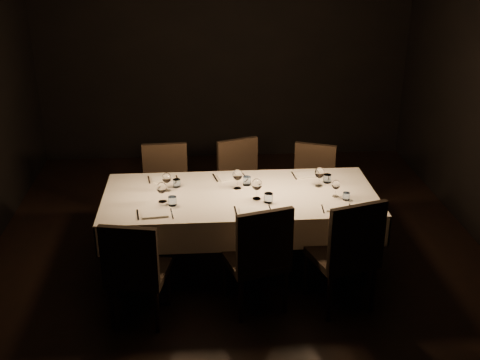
{
  "coord_description": "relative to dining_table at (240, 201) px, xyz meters",
  "views": [
    {
      "loc": [
        -0.37,
        -5.04,
        3.08
      ],
      "look_at": [
        0.0,
        0.0,
        0.9
      ],
      "focal_mm": 45.0,
      "sensor_mm": 36.0,
      "label": 1
    }
  ],
  "objects": [
    {
      "name": "chair_near_left",
      "position": [
        -0.91,
        -0.85,
        -0.16
      ],
      "size": [
        0.54,
        0.54,
        0.95
      ],
      "rotation": [
        0.0,
        0.0,
        2.94
      ],
      "color": "black",
      "rests_on": "ground"
    },
    {
      "name": "place_setting_far_left",
      "position": [
        -0.67,
        0.22,
        0.14
      ],
      "size": [
        0.33,
        0.4,
        0.18
      ],
      "rotation": [
        0.0,
        0.0,
        0.14
      ],
      "color": "silver",
      "rests_on": "dining_table"
    },
    {
      "name": "place_setting_far_center",
      "position": [
        -0.01,
        0.22,
        0.15
      ],
      "size": [
        0.37,
        0.41,
        0.19
      ],
      "rotation": [
        0.0,
        0.0,
        0.21
      ],
      "color": "silver",
      "rests_on": "dining_table"
    },
    {
      "name": "place_setting_near_right",
      "position": [
        0.87,
        -0.22,
        0.14
      ],
      "size": [
        0.29,
        0.39,
        0.16
      ],
      "rotation": [
        0.0,
        0.0,
        -0.07
      ],
      "color": "silver",
      "rests_on": "dining_table"
    },
    {
      "name": "room",
      "position": [
        0.0,
        0.0,
        0.81
      ],
      "size": [
        5.01,
        6.01,
        3.01
      ],
      "color": "black",
      "rests_on": "ground"
    },
    {
      "name": "place_setting_far_right",
      "position": [
        0.77,
        0.22,
        0.15
      ],
      "size": [
        0.35,
        0.41,
        0.19
      ],
      "rotation": [
        0.0,
        0.0,
        0.09
      ],
      "color": "silver",
      "rests_on": "dining_table"
    },
    {
      "name": "chair_far_left",
      "position": [
        -0.72,
        0.73,
        -0.15
      ],
      "size": [
        0.48,
        0.48,
        0.97
      ],
      "rotation": [
        0.0,
        0.0,
        0.04
      ],
      "color": "black",
      "rests_on": "ground"
    },
    {
      "name": "chair_near_right",
      "position": [
        0.84,
        -0.77,
        -0.12
      ],
      "size": [
        0.62,
        0.62,
        1.04
      ],
      "rotation": [
        0.0,
        0.0,
        3.44
      ],
      "color": "black",
      "rests_on": "ground"
    },
    {
      "name": "chair_far_center",
      "position": [
        0.08,
        0.86,
        -0.16
      ],
      "size": [
        0.59,
        0.59,
        0.95
      ],
      "rotation": [
        0.0,
        0.0,
        0.35
      ],
      "color": "black",
      "rests_on": "ground"
    },
    {
      "name": "chair_near_center",
      "position": [
        0.1,
        -0.75,
        -0.14
      ],
      "size": [
        0.59,
        0.59,
        1.0
      ],
      "rotation": [
        0.0,
        0.0,
        3.42
      ],
      "color": "black",
      "rests_on": "ground"
    },
    {
      "name": "chair_far_right",
      "position": [
        0.83,
        0.76,
        -0.18
      ],
      "size": [
        0.57,
        0.57,
        0.92
      ],
      "rotation": [
        0.0,
        0.0,
        -0.37
      ],
      "color": "black",
      "rests_on": "ground"
    },
    {
      "name": "dining_table",
      "position": [
        0.0,
        0.0,
        0.0
      ],
      "size": [
        2.52,
        1.12,
        0.76
      ],
      "color": "black",
      "rests_on": "ground"
    },
    {
      "name": "place_setting_near_center",
      "position": [
        0.15,
        -0.22,
        0.15
      ],
      "size": [
        0.36,
        0.42,
        0.2
      ],
      "rotation": [
        0.0,
        0.0,
        0.04
      ],
      "color": "silver",
      "rests_on": "dining_table"
    },
    {
      "name": "place_setting_near_left",
      "position": [
        -0.7,
        -0.22,
        0.15
      ],
      "size": [
        0.35,
        0.41,
        0.19
      ],
      "rotation": [
        0.0,
        0.0,
        0.13
      ],
      "color": "silver",
      "rests_on": "dining_table"
    }
  ]
}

